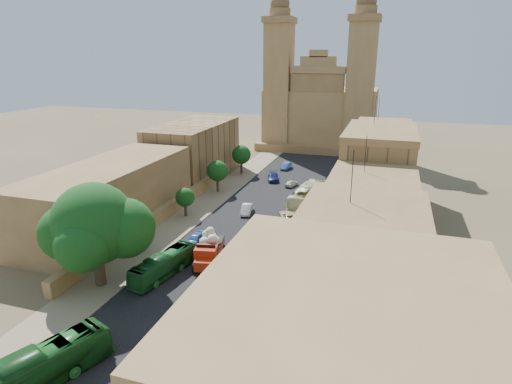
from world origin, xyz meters
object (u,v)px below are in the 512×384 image
Objects in this scene: bus_green_north at (164,265)px; olive_pickup at (291,235)px; street_tree_b at (185,197)px; pedestrian_c at (300,237)px; bus_green_south at (37,369)px; car_blue_b at (286,166)px; car_dkblue at (273,177)px; bus_red_east at (263,274)px; bus_cream_east at (307,196)px; red_truck at (209,248)px; ficus_tree at (95,227)px; street_tree_d at (241,155)px; pedestrian_b at (242,372)px; church at (321,108)px; street_tree_c at (217,171)px; pedestrian_a at (299,312)px; car_white_a at (247,209)px; car_white_b at (292,183)px; street_tree_a at (138,226)px; car_cream at (289,217)px; car_blue_a at (196,239)px.

olive_pickup is at bearing 60.06° from bus_green_north.
street_tree_b is 2.64× the size of pedestrian_c.
bus_green_south is at bearing -80.95° from street_tree_b.
car_dkblue is at bearing -87.27° from car_blue_b.
bus_red_east is 0.78× the size of bus_cream_east.
red_truck is 1.48× the size of car_dkblue.
bus_green_north is at bearing -130.87° from olive_pickup.
ficus_tree reaches higher than car_blue_b.
street_tree_d is 3.12× the size of pedestrian_b.
bus_cream_east is at bearing -82.69° from church.
red_truck is (9.02, -24.18, -1.96)m from street_tree_c.
street_tree_b reaches higher than red_truck.
bus_green_north reaches higher than bus_red_east.
street_tree_b is at bearing 39.78° from bus_cream_east.
street_tree_c is 29.13m from bus_green_north.
bus_green_south is 21.17m from bus_red_east.
pedestrian_a is at bearing -70.52° from car_blue_b.
car_dkblue is (-2.86, -33.29, -8.84)m from church.
street_tree_d is (-10.00, -30.61, -5.74)m from church.
car_white_b is (3.20, 15.17, -0.10)m from car_white_a.
church is at bearing -81.42° from bus_red_east.
bus_green_north is (-4.28, -71.07, -8.28)m from church.
church reaches higher than pedestrian_b.
pedestrian_a is 8.70m from pedestrian_b.
bus_green_south is 63.44m from car_blue_b.
pedestrian_a is at bearing 107.56° from bus_cream_east.
ficus_tree is 2.23× the size of street_tree_a.
church reaches higher than car_white_a.
olive_pickup is at bearing -83.67° from church.
pedestrian_c is (1.18, -0.01, -0.04)m from olive_pickup.
car_white_a is 33.92m from pedestrian_b.
ficus_tree reaches higher than bus_red_east.
car_cream is 7.10m from pedestrian_c.
pedestrian_c is (17.68, 7.99, -2.41)m from street_tree_a.
street_tree_c is (-0.00, 24.00, 0.43)m from street_tree_a.
ficus_tree reaches higher than street_tree_a.
car_dkblue is (-9.09, 36.38, -0.52)m from bus_red_east.
pedestrian_c is at bearing 22.22° from car_blue_a.
car_dkblue is (-0.87, 17.64, 0.03)m from car_white_a.
car_white_b is at bearing -48.80° from car_dkblue.
street_tree_b is 15.08m from car_cream.
car_blue_b is at bearing -65.45° from pedestrian_a.
car_blue_a is at bearing -56.00° from street_tree_b.
car_blue_a is at bearing -50.42° from pedestrian_c.
street_tree_a is at bearing 87.15° from car_white_b.
church is at bearing -72.21° from pedestrian_a.
ficus_tree is 1.03× the size of bus_green_south.
bus_red_east is 4.76× the size of pedestrian_a.
car_white_a is 17.67m from car_dkblue.
car_white_a is 1.23× the size of car_white_b.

